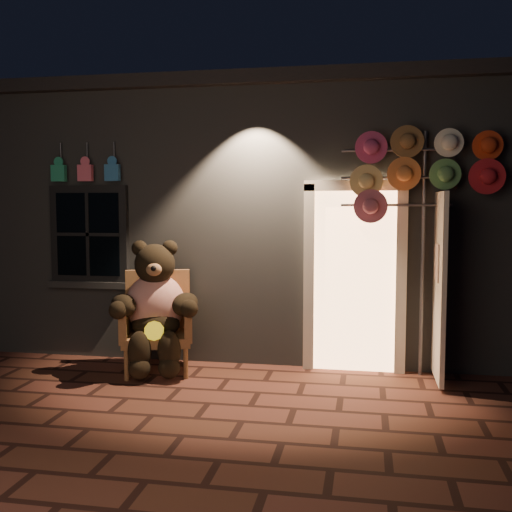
# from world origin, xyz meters

# --- Properties ---
(ground) EXTENTS (60.00, 60.00, 0.00)m
(ground) POSITION_xyz_m (0.00, 0.00, 0.00)
(ground) COLOR #5A2D22
(ground) RESTS_ON ground
(shop_building) EXTENTS (7.30, 5.95, 3.51)m
(shop_building) POSITION_xyz_m (0.00, 3.99, 1.74)
(shop_building) COLOR slate
(shop_building) RESTS_ON ground
(wicker_armchair) EXTENTS (0.95, 0.90, 1.14)m
(wicker_armchair) POSITION_xyz_m (-0.88, 1.04, 0.57)
(wicker_armchair) COLOR #995C3B
(wicker_armchair) RESTS_ON ground
(teddy_bear) EXTENTS (1.03, 0.94, 1.48)m
(teddy_bear) POSITION_xyz_m (-0.85, 0.90, 0.77)
(teddy_bear) COLOR red
(teddy_bear) RESTS_ON ground
(hat_rack) EXTENTS (1.69, 0.22, 2.74)m
(hat_rack) POSITION_xyz_m (2.03, 1.28, 2.29)
(hat_rack) COLOR #59595E
(hat_rack) RESTS_ON ground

